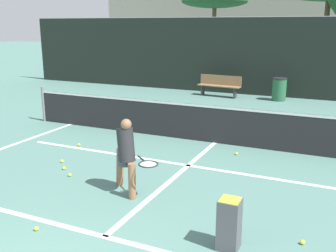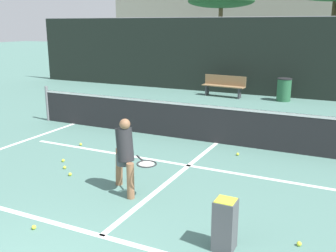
{
  "view_description": "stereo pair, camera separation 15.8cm",
  "coord_description": "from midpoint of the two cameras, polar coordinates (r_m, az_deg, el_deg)",
  "views": [
    {
      "loc": [
        2.89,
        -2.16,
        2.91
      ],
      "look_at": [
        -0.26,
        4.68,
        0.95
      ],
      "focal_mm": 42.0,
      "sensor_mm": 36.0,
      "label": 1
    },
    {
      "loc": [
        3.03,
        -2.09,
        2.91
      ],
      "look_at": [
        -0.26,
        4.68,
        0.95
      ],
      "focal_mm": 42.0,
      "sensor_mm": 36.0,
      "label": 2
    }
  ],
  "objects": [
    {
      "name": "tennis_ball_scattered_6",
      "position": [
        8.43,
        -15.38,
        -5.92
      ],
      "size": [
        0.07,
        0.07,
        0.07
      ],
      "primitive_type": "sphere",
      "color": "#D1E033",
      "rests_on": "ground"
    },
    {
      "name": "tennis_ball_scattered_1",
      "position": [
        9.91,
        -13.26,
        -2.67
      ],
      "size": [
        0.07,
        0.07,
        0.07
      ],
      "primitive_type": "sphere",
      "color": "#D1E033",
      "rests_on": "ground"
    },
    {
      "name": "ball_hopper",
      "position": [
        5.37,
        8.02,
        -13.76
      ],
      "size": [
        0.28,
        0.28,
        0.71
      ],
      "color": "#4C4C51",
      "rests_on": "ground"
    },
    {
      "name": "tennis_ball_scattered_5",
      "position": [
        6.21,
        -19.27,
        -13.89
      ],
      "size": [
        0.07,
        0.07,
        0.07
      ],
      "primitive_type": "sphere",
      "color": "#D1E033",
      "rests_on": "ground"
    },
    {
      "name": "tennis_ball_scattered_4",
      "position": [
        8.03,
        -14.6,
        -6.89
      ],
      "size": [
        0.07,
        0.07,
        0.07
      ],
      "primitive_type": "sphere",
      "color": "#D1E033",
      "rests_on": "ground"
    },
    {
      "name": "court_baseline_near",
      "position": [
        5.84,
        -9.97,
        -15.53
      ],
      "size": [
        11.0,
        0.1,
        0.01
      ],
      "primitive_type": "cube",
      "color": "white",
      "rests_on": "ground"
    },
    {
      "name": "building_far",
      "position": [
        33.51,
        20.29,
        14.19
      ],
      "size": [
        36.0,
        2.4,
        6.34
      ],
      "primitive_type": "cube",
      "color": "gray",
      "rests_on": "ground"
    },
    {
      "name": "tennis_ball_scattered_7",
      "position": [
        8.85,
        -15.62,
        -4.95
      ],
      "size": [
        0.07,
        0.07,
        0.07
      ],
      "primitive_type": "sphere",
      "color": "#D1E033",
      "rests_on": "ground"
    },
    {
      "name": "tree_mid",
      "position": [
        27.47,
        6.62,
        17.47
      ],
      "size": [
        4.42,
        4.42,
        4.82
      ],
      "color": "brown",
      "rests_on": "ground"
    },
    {
      "name": "fence_back",
      "position": [
        16.68,
        14.62,
        9.61
      ],
      "size": [
        24.0,
        0.06,
        3.2
      ],
      "color": "black",
      "rests_on": "ground"
    },
    {
      "name": "player_practicing",
      "position": [
        6.87,
        -6.72,
        -3.97
      ],
      "size": [
        1.13,
        0.7,
        1.37
      ],
      "rotation": [
        0.0,
        0.0,
        -0.69
      ],
      "color": "#8C6042",
      "rests_on": "ground"
    },
    {
      "name": "tennis_ball_scattered_2",
      "position": [
        9.13,
        9.43,
        -3.98
      ],
      "size": [
        0.07,
        0.07,
        0.07
      ],
      "primitive_type": "sphere",
      "color": "#D1E033",
      "rests_on": "ground"
    },
    {
      "name": "court_sideline_left",
      "position": [
        10.38,
        -22.88,
        -2.85
      ],
      "size": [
        0.1,
        5.98,
        0.01
      ],
      "primitive_type": "cube",
      "color": "white",
      "rests_on": "ground"
    },
    {
      "name": "net",
      "position": [
        9.85,
        6.46,
        0.41
      ],
      "size": [
        11.09,
        0.09,
        1.07
      ],
      "color": "slate",
      "rests_on": "ground"
    },
    {
      "name": "court_center_mark",
      "position": [
        7.79,
        0.5,
        -7.32
      ],
      "size": [
        0.1,
        4.98,
        0.01
      ],
      "primitive_type": "cube",
      "color": "white",
      "rests_on": "ground"
    },
    {
      "name": "courtside_bench",
      "position": [
        16.37,
        7.2,
        5.94
      ],
      "size": [
        1.83,
        0.56,
        0.86
      ],
      "rotation": [
        0.0,
        0.0,
        -0.1
      ],
      "color": "olive",
      "rests_on": "ground"
    },
    {
      "name": "trash_bin",
      "position": [
        15.91,
        15.57,
        5.16
      ],
      "size": [
        0.56,
        0.56,
        0.89
      ],
      "color": "#28603D",
      "rests_on": "ground"
    },
    {
      "name": "court_service_line",
      "position": [
        8.37,
        2.42,
        -5.73
      ],
      "size": [
        8.25,
        0.1,
        0.01
      ],
      "primitive_type": "cube",
      "color": "white",
      "rests_on": "ground"
    },
    {
      "name": "tennis_ball_scattered_0",
      "position": [
        5.84,
        18.18,
        -15.74
      ],
      "size": [
        0.07,
        0.07,
        0.07
      ],
      "primitive_type": "sphere",
      "color": "#D1E033",
      "rests_on": "ground"
    }
  ]
}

